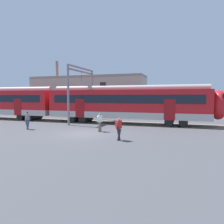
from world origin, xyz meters
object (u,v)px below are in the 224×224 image
commuter_train (1,102)px  pedestrian_red (119,126)px  pedestrian_grey (27,119)px  pedestrian_white (100,121)px

commuter_train → pedestrian_red: commuter_train is taller
commuter_train → pedestrian_red: bearing=-25.1°
pedestrian_grey → pedestrian_red: bearing=-13.2°
pedestrian_grey → pedestrian_red: same height
commuter_train → pedestrian_white: (17.12, -6.16, -1.29)m
commuter_train → pedestrian_red: (19.78, -9.28, -1.26)m
commuter_train → pedestrian_white: size_ratio=33.99×
pedestrian_grey → commuter_train: bearing=145.3°
pedestrian_white → pedestrian_red: 4.09m
pedestrian_grey → pedestrian_white: 7.04m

